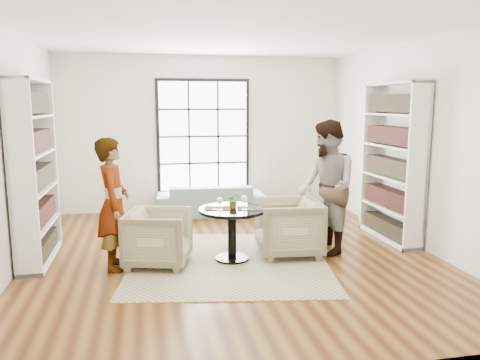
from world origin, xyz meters
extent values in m
plane|color=brown|center=(0.00, 0.00, 0.00)|extent=(6.00, 6.00, 0.00)
plane|color=silver|center=(0.00, 3.00, 1.50)|extent=(5.50, 0.00, 5.50)
plane|color=silver|center=(-2.75, 0.00, 1.50)|extent=(0.00, 6.00, 6.00)
plane|color=silver|center=(2.75, 0.00, 1.50)|extent=(0.00, 6.00, 6.00)
plane|color=silver|center=(0.00, -3.00, 1.50)|extent=(5.50, 0.00, 5.50)
plane|color=white|center=(0.00, 0.00, 3.00)|extent=(6.00, 6.00, 0.00)
cube|color=black|center=(0.00, 2.98, 1.45)|extent=(1.82, 0.06, 2.22)
cube|color=white|center=(0.00, 2.94, 1.45)|extent=(1.70, 0.02, 2.10)
cube|color=tan|center=(-0.09, -0.29, 0.01)|extent=(2.95, 2.95, 0.01)
cylinder|color=black|center=(-0.03, -0.22, 0.02)|extent=(0.45, 0.45, 0.04)
cylinder|color=black|center=(-0.03, -0.22, 0.35)|extent=(0.11, 0.11, 0.63)
cylinder|color=black|center=(-0.03, -0.22, 0.69)|extent=(0.89, 0.89, 0.04)
imported|color=gray|center=(0.05, 2.45, 0.29)|extent=(2.04, 0.91, 0.58)
imported|color=tan|center=(-1.00, -0.22, 0.37)|extent=(0.98, 0.96, 0.73)
imported|color=tan|center=(0.77, -0.15, 0.39)|extent=(0.94, 0.92, 0.78)
imported|color=gray|center=(-1.55, -0.22, 0.84)|extent=(0.41, 0.62, 1.67)
imported|color=gray|center=(1.32, -0.15, 0.94)|extent=(0.72, 0.91, 1.87)
cube|color=#272522|center=(-0.22, -0.18, 0.71)|extent=(0.37, 0.30, 0.01)
cube|color=#272522|center=(0.20, -0.27, 0.71)|extent=(0.37, 0.30, 0.01)
cylinder|color=silver|center=(-0.21, -0.30, 0.72)|extent=(0.06, 0.06, 0.01)
cylinder|color=silver|center=(-0.21, -0.30, 0.76)|extent=(0.01, 0.01, 0.10)
sphere|color=maroon|center=(-0.21, -0.30, 0.84)|extent=(0.08, 0.08, 0.08)
ellipsoid|color=white|center=(-0.21, -0.30, 0.84)|extent=(0.08, 0.08, 0.09)
cylinder|color=silver|center=(0.11, -0.35, 0.72)|extent=(0.07, 0.07, 0.01)
cylinder|color=silver|center=(0.11, -0.35, 0.77)|extent=(0.01, 0.01, 0.11)
sphere|color=maroon|center=(0.11, -0.35, 0.86)|extent=(0.09, 0.09, 0.09)
ellipsoid|color=white|center=(0.11, -0.35, 0.86)|extent=(0.09, 0.09, 0.10)
imported|color=gray|center=(-0.01, -0.20, 0.80)|extent=(0.21, 0.19, 0.19)
camera|label=1|loc=(-1.14, -6.16, 2.08)|focal=35.00mm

